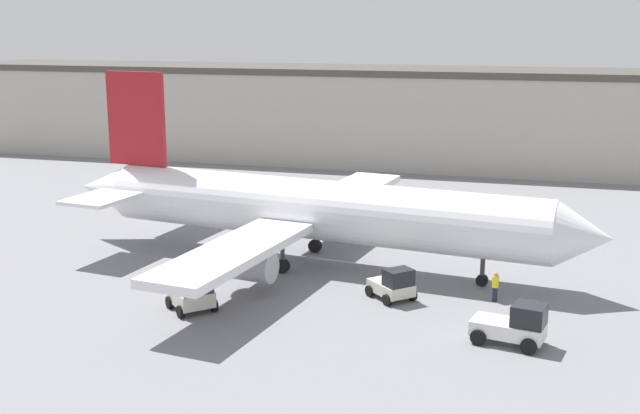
# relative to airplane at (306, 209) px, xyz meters

# --- Properties ---
(ground_plane) EXTENTS (400.00, 400.00, 0.00)m
(ground_plane) POSITION_rel_airplane_xyz_m (0.94, -0.13, -3.62)
(ground_plane) COLOR slate
(terminal_building) EXTENTS (88.76, 12.19, 10.46)m
(terminal_building) POSITION_rel_airplane_xyz_m (-7.55, 38.72, 1.61)
(terminal_building) COLOR #ADA89E
(terminal_building) RESTS_ON ground_plane
(airplane) EXTENTS (36.67, 30.91, 12.03)m
(airplane) POSITION_rel_airplane_xyz_m (0.00, 0.00, 0.00)
(airplane) COLOR white
(airplane) RESTS_ON ground_plane
(ground_crew_worker) EXTENTS (0.38, 0.38, 1.73)m
(ground_crew_worker) POSITION_rel_airplane_xyz_m (12.27, -4.09, -2.70)
(ground_crew_worker) COLOR #1E2338
(ground_crew_worker) RESTS_ON ground_plane
(baggage_tug) EXTENTS (3.73, 2.51, 2.17)m
(baggage_tug) POSITION_rel_airplane_xyz_m (13.58, -10.19, -2.61)
(baggage_tug) COLOR silver
(baggage_tug) RESTS_ON ground_plane
(belt_loader_truck) EXTENTS (3.22, 3.21, 2.35)m
(belt_loader_truck) POSITION_rel_airplane_xyz_m (-3.41, -10.13, -2.54)
(belt_loader_truck) COLOR beige
(belt_loader_truck) RESTS_ON ground_plane
(pushback_tug) EXTENTS (3.10, 3.09, 1.91)m
(pushback_tug) POSITION_rel_airplane_xyz_m (6.72, -5.37, -2.75)
(pushback_tug) COLOR beige
(pushback_tug) RESTS_ON ground_plane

